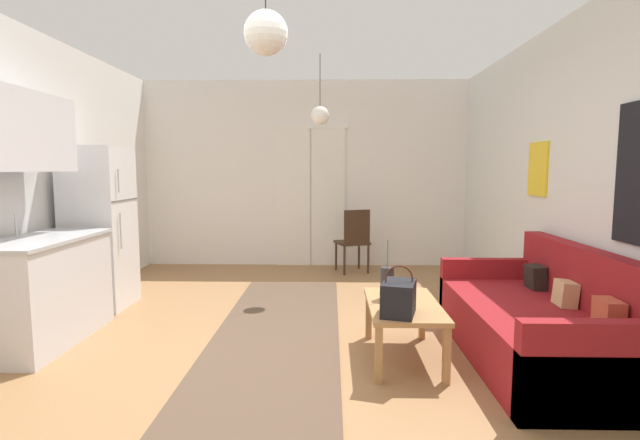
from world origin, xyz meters
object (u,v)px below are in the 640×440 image
at_px(coffee_table, 403,310).
at_px(refrigerator, 100,228).
at_px(accent_chair, 354,238).
at_px(handbag, 399,298).
at_px(pendant_lamp_near, 266,33).
at_px(couch, 543,326).
at_px(pendant_lamp_far, 320,116).
at_px(bamboo_vase, 387,283).

height_order(coffee_table, refrigerator, refrigerator).
bearing_deg(accent_chair, handbag, 73.31).
distance_m(handbag, pendant_lamp_near, 1.97).
bearing_deg(couch, accent_chair, 112.90).
xyz_separation_m(coffee_table, pendant_lamp_far, (-0.69, 2.03, 1.71)).
distance_m(couch, refrigerator, 4.34).
bearing_deg(pendant_lamp_near, accent_chair, 78.62).
distance_m(refrigerator, pendant_lamp_far, 2.72).
distance_m(coffee_table, pendant_lamp_far, 2.74).
xyz_separation_m(handbag, pendant_lamp_near, (-0.88, -0.28, 1.74)).
xyz_separation_m(couch, handbag, (-1.14, -0.26, 0.29)).
relative_size(refrigerator, pendant_lamp_far, 2.11).
relative_size(coffee_table, bamboo_vase, 2.02).
bearing_deg(bamboo_vase, couch, -7.34).
xyz_separation_m(couch, refrigerator, (-4.08, 1.36, 0.58)).
relative_size(pendant_lamp_near, pendant_lamp_far, 0.77).
distance_m(coffee_table, refrigerator, 3.33).
xyz_separation_m(bamboo_vase, pendant_lamp_far, (-0.58, 1.90, 1.52)).
bearing_deg(accent_chair, coffee_table, 75.05).
bearing_deg(bamboo_vase, pendant_lamp_far, 107.00).
distance_m(couch, bamboo_vase, 1.22).
relative_size(couch, refrigerator, 1.16).
bearing_deg(bamboo_vase, handbag, -85.43).
relative_size(coffee_table, handbag, 2.65).
bearing_deg(couch, refrigerator, 161.51).
height_order(refrigerator, pendant_lamp_near, pendant_lamp_near).
bearing_deg(pendant_lamp_near, pendant_lamp_far, 84.02).
distance_m(coffee_table, accent_chair, 3.06).
relative_size(refrigerator, accent_chair, 1.88).
height_order(handbag, pendant_lamp_far, pendant_lamp_far).
relative_size(couch, pendant_lamp_far, 2.44).
distance_m(accent_chair, pendant_lamp_far, 1.95).
bearing_deg(accent_chair, couch, 93.53).
xyz_separation_m(coffee_table, bamboo_vase, (-0.11, 0.13, 0.19)).
distance_m(refrigerator, pendant_lamp_near, 3.16).
bearing_deg(coffee_table, pendant_lamp_far, 108.85).
height_order(coffee_table, handbag, handbag).
height_order(handbag, refrigerator, refrigerator).
relative_size(refrigerator, pendant_lamp_near, 2.74).
distance_m(bamboo_vase, handbag, 0.42).
bearing_deg(coffee_table, handbag, -105.70).
distance_m(refrigerator, accent_chair, 3.28).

